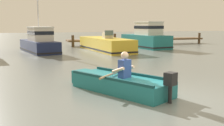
{
  "coord_description": "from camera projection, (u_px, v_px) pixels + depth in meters",
  "views": [
    {
      "loc": [
        -3.53,
        -5.8,
        1.95
      ],
      "look_at": [
        -0.42,
        3.2,
        0.55
      ],
      "focal_mm": 42.2,
      "sensor_mm": 36.0,
      "label": 1
    }
  ],
  "objects": [
    {
      "name": "ground_plane",
      "position": [
        167.0,
        100.0,
        6.85
      ],
      "size": [
        120.0,
        120.0,
        0.0
      ],
      "primitive_type": "plane",
      "color": "slate"
    },
    {
      "name": "wooden_dock",
      "position": [
        138.0,
        39.0,
        25.75
      ],
      "size": [
        13.98,
        1.64,
        1.09
      ],
      "color": "brown",
      "rests_on": "ground"
    },
    {
      "name": "rowboat_with_person",
      "position": [
        119.0,
        83.0,
        7.71
      ],
      "size": [
        2.4,
        3.49,
        1.19
      ],
      "color": "#1E727A",
      "rests_on": "ground"
    },
    {
      "name": "moored_boat_navy",
      "position": [
        39.0,
        43.0,
        18.6
      ],
      "size": [
        2.61,
        5.37,
        3.72
      ],
      "color": "#19234C",
      "rests_on": "ground"
    },
    {
      "name": "moored_boat_yellow",
      "position": [
        105.0,
        45.0,
        19.74
      ],
      "size": [
        2.5,
        6.86,
        1.53
      ],
      "color": "gold",
      "rests_on": "ground"
    },
    {
      "name": "moored_boat_teal",
      "position": [
        146.0,
        38.0,
        22.04
      ],
      "size": [
        2.6,
        5.2,
        2.19
      ],
      "color": "#1E727A",
      "rests_on": "ground"
    }
  ]
}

